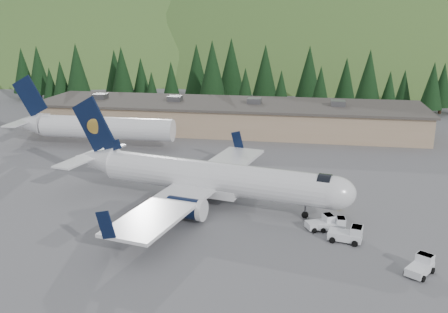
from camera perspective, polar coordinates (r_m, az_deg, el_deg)
ground at (r=57.10m, az=-1.05°, el=-5.50°), size 600.00×600.00×0.00m
airliner at (r=56.43m, az=-2.02°, el=-2.46°), size 34.51×32.61×11.51m
second_airliner at (r=83.92m, az=-15.06°, el=3.33°), size 27.50×11.00×10.05m
baggage_tug_a at (r=51.64m, az=11.17°, el=-7.43°), size 3.07×2.51×1.47m
baggage_tug_b at (r=49.34m, az=14.02°, el=-8.64°), size 3.37×2.38×1.67m
baggage_tug_c at (r=45.64m, az=21.60°, el=-11.55°), size 2.76×3.12×1.50m
terminal_building at (r=93.23m, az=0.39°, el=4.67°), size 71.00×17.00×6.10m
baggage_tug_d at (r=51.50m, az=12.49°, el=-7.61°), size 2.71×1.74×1.40m
ramp_worker at (r=56.64m, az=13.06°, el=-5.15°), size 0.73×0.57×1.77m
tree_line at (r=114.98m, az=0.91°, el=9.27°), size 115.39×18.35×14.30m
hills at (r=282.77m, az=18.15°, el=-6.38°), size 614.00×330.00×300.00m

